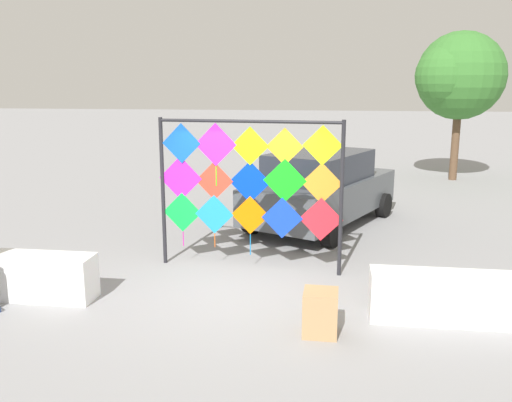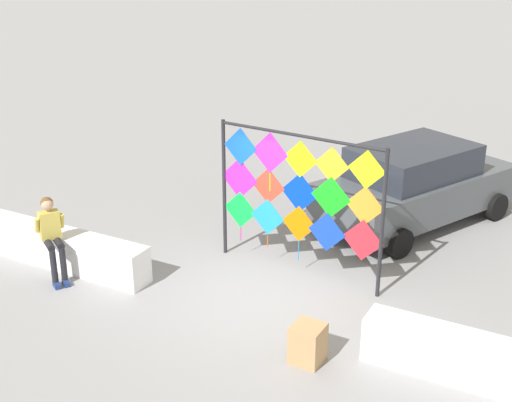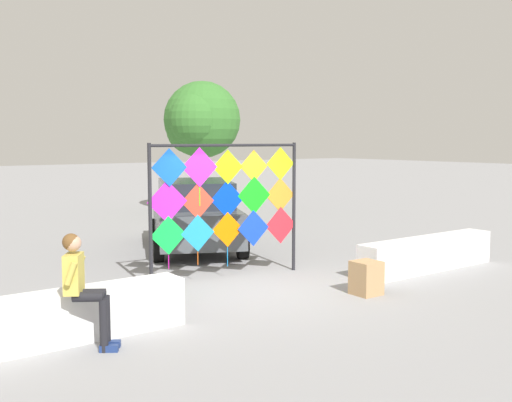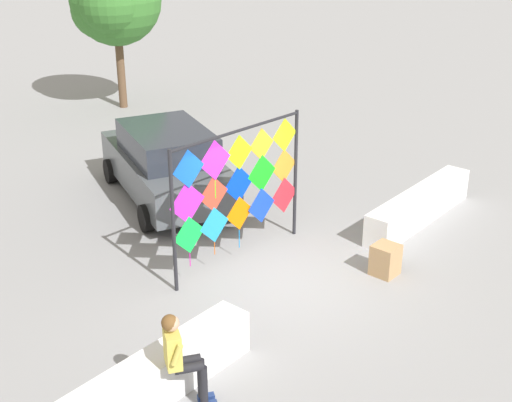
{
  "view_description": "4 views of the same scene",
  "coord_description": "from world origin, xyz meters",
  "views": [
    {
      "loc": [
        1.48,
        -8.02,
        3.29
      ],
      "look_at": [
        0.33,
        0.28,
        1.47
      ],
      "focal_mm": 38.16,
      "sensor_mm": 36.0,
      "label": 1
    },
    {
      "loc": [
        4.86,
        -9.27,
        6.08
      ],
      "look_at": [
        -0.22,
        0.19,
        1.76
      ],
      "focal_mm": 48.9,
      "sensor_mm": 36.0,
      "label": 2
    },
    {
      "loc": [
        -6.48,
        -8.57,
        2.75
      ],
      "look_at": [
        0.03,
        0.25,
        1.65
      ],
      "focal_mm": 42.48,
      "sensor_mm": 36.0,
      "label": 3
    },
    {
      "loc": [
        -9.04,
        -6.8,
        6.57
      ],
      "look_at": [
        0.09,
        0.85,
        1.37
      ],
      "focal_mm": 49.19,
      "sensor_mm": 36.0,
      "label": 4
    }
  ],
  "objects": [
    {
      "name": "plaza_ledge_left",
      "position": [
        -3.96,
        -0.56,
        0.35
      ],
      "size": [
        3.74,
        0.55,
        0.7
      ],
      "primitive_type": "cube",
      "color": "white",
      "rests_on": "ground"
    },
    {
      "name": "ground",
      "position": [
        0.0,
        0.0,
        0.0
      ],
      "size": [
        120.0,
        120.0,
        0.0
      ],
      "primitive_type": "plane",
      "color": "gray"
    },
    {
      "name": "seated_vendor",
      "position": [
        -3.71,
        -1.02,
        0.92
      ],
      "size": [
        0.75,
        0.68,
        1.55
      ],
      "color": "black",
      "rests_on": "ground"
    },
    {
      "name": "cardboard_box_large",
      "position": [
        1.4,
        -1.21,
        0.3
      ],
      "size": [
        0.47,
        0.47,
        0.6
      ],
      "primitive_type": "cube",
      "rotation": [
        0.0,
        0.0,
        -0.02
      ],
      "color": "tan",
      "rests_on": "ground"
    },
    {
      "name": "plaza_ledge_right",
      "position": [
        3.96,
        -0.56,
        0.35
      ],
      "size": [
        3.74,
        0.55,
        0.7
      ],
      "primitive_type": "cube",
      "color": "white",
      "rests_on": "ground"
    },
    {
      "name": "tree_broadleaf",
      "position": [
        5.63,
        11.43,
        3.49
      ],
      "size": [
        3.01,
        3.08,
        5.0
      ],
      "color": "brown",
      "rests_on": "ground"
    },
    {
      "name": "parked_car",
      "position": [
        1.28,
        4.56,
        0.89
      ],
      "size": [
        3.66,
        4.9,
        1.75
      ],
      "color": "#4C5156",
      "rests_on": "ground"
    },
    {
      "name": "kite_display_rack",
      "position": [
        0.06,
        1.26,
        1.64
      ],
      "size": [
        3.32,
        0.3,
        2.7
      ],
      "color": "#232328",
      "rests_on": "ground"
    }
  ]
}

